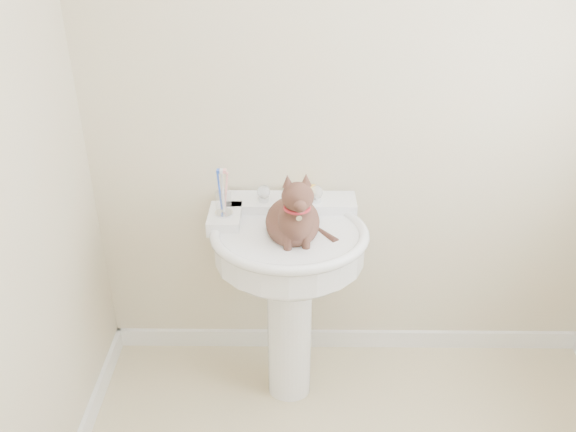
{
  "coord_description": "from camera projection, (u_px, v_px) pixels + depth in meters",
  "views": [
    {
      "loc": [
        -0.26,
        -1.16,
        1.98
      ],
      "look_at": [
        -0.28,
        0.79,
        0.89
      ],
      "focal_mm": 38.0,
      "sensor_mm": 36.0,
      "label": 1
    }
  ],
  "objects": [
    {
      "name": "soap_bar",
      "position": [
        304.0,
        190.0,
        2.48
      ],
      "size": [
        0.09,
        0.06,
        0.03
      ],
      "primitive_type": "cube",
      "rotation": [
        0.0,
        0.0,
        -0.05
      ],
      "color": "gold",
      "rests_on": "pedestal_sink"
    },
    {
      "name": "baseboard_back",
      "position": [
        347.0,
        338.0,
        2.91
      ],
      "size": [
        2.2,
        0.02,
        0.09
      ],
      "primitive_type": "cube",
      "color": "white",
      "rests_on": "floor"
    },
    {
      "name": "pedestal_sink",
      "position": [
        289.0,
        263.0,
        2.37
      ],
      "size": [
        0.61,
        0.6,
        0.85
      ],
      "color": "white",
      "rests_on": "floor"
    },
    {
      "name": "faucet",
      "position": [
        290.0,
        194.0,
        2.39
      ],
      "size": [
        0.28,
        0.12,
        0.14
      ],
      "color": "silver",
      "rests_on": "pedestal_sink"
    },
    {
      "name": "cat",
      "position": [
        294.0,
        219.0,
        2.22
      ],
      "size": [
        0.22,
        0.28,
        0.41
      ],
      "rotation": [
        0.0,
        0.0,
        0.16
      ],
      "color": "brown",
      "rests_on": "pedestal_sink"
    },
    {
      "name": "toothbrush_cup",
      "position": [
        223.0,
        203.0,
        2.31
      ],
      "size": [
        0.07,
        0.07,
        0.18
      ],
      "rotation": [
        0.0,
        0.0,
        -0.22
      ],
      "color": "silver",
      "rests_on": "pedestal_sink"
    },
    {
      "name": "wall_back",
      "position": [
        362.0,
        94.0,
        2.33
      ],
      "size": [
        2.2,
        0.0,
        2.5
      ],
      "primitive_type": null,
      "color": "beige",
      "rests_on": "ground"
    }
  ]
}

